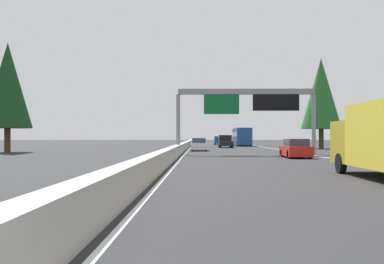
# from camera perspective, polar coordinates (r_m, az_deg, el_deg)

# --- Properties ---
(ground_plane) EXTENTS (320.00, 320.00, 0.00)m
(ground_plane) POSITION_cam_1_polar(r_m,az_deg,el_deg) (63.28, -0.53, -2.05)
(ground_plane) COLOR #262628
(median_barrier) EXTENTS (180.00, 0.56, 0.90)m
(median_barrier) POSITION_cam_1_polar(r_m,az_deg,el_deg) (83.27, -0.37, -1.38)
(median_barrier) COLOR #ADAAA3
(median_barrier) RESTS_ON ground
(shoulder_stripe_right) EXTENTS (160.00, 0.16, 0.01)m
(shoulder_stripe_right) POSITION_cam_1_polar(r_m,az_deg,el_deg) (73.91, 8.64, -1.82)
(shoulder_stripe_right) COLOR silver
(shoulder_stripe_right) RESTS_ON ground
(shoulder_stripe_median) EXTENTS (160.00, 0.16, 0.01)m
(shoulder_stripe_median) POSITION_cam_1_polar(r_m,az_deg,el_deg) (73.27, -0.13, -1.84)
(shoulder_stripe_median) COLOR silver
(shoulder_stripe_median) RESTS_ON ground
(sign_gantry_overhead) EXTENTS (0.50, 12.68, 5.98)m
(sign_gantry_overhead) POSITION_cam_1_polar(r_m,az_deg,el_deg) (42.40, 6.89, 3.66)
(sign_gantry_overhead) COLOR gray
(sign_gantry_overhead) RESTS_ON ground
(sedan_far_right) EXTENTS (4.40, 1.80, 1.47)m
(sedan_far_right) POSITION_cam_1_polar(r_m,az_deg,el_deg) (36.67, 12.68, -2.05)
(sedan_far_right) COLOR red
(sedan_far_right) RESTS_ON ground
(pickup_far_center) EXTENTS (5.60, 2.00, 1.86)m
(pickup_far_center) POSITION_cam_1_polar(r_m,az_deg,el_deg) (69.11, 4.13, -1.16)
(pickup_far_center) COLOR black
(pickup_far_center) RESTS_ON ground
(minivan_distant_a) EXTENTS (5.00, 1.95, 1.69)m
(minivan_distant_a) POSITION_cam_1_polar(r_m,az_deg,el_deg) (93.33, 3.37, -0.98)
(minivan_distant_a) COLOR #1E4793
(minivan_distant_a) RESTS_ON ground
(sedan_near_right) EXTENTS (4.40, 1.80, 1.47)m
(sedan_near_right) POSITION_cam_1_polar(r_m,az_deg,el_deg) (52.97, 0.85, -1.60)
(sedan_near_right) COLOR white
(sedan_near_right) RESTS_ON ground
(bus_mid_left) EXTENTS (11.50, 2.55, 3.10)m
(bus_mid_left) POSITION_cam_1_polar(r_m,az_deg,el_deg) (82.05, 6.15, -0.50)
(bus_mid_left) COLOR #1E4793
(bus_mid_left) RESTS_ON ground
(conifer_right_mid) EXTENTS (5.38, 5.38, 12.22)m
(conifer_right_mid) POSITION_cam_1_polar(r_m,az_deg,el_deg) (64.79, 15.62, 4.58)
(conifer_right_mid) COLOR #4C3823
(conifer_right_mid) RESTS_ON ground
(conifer_left_near) EXTENTS (5.05, 5.05, 11.49)m
(conifer_left_near) POSITION_cam_1_polar(r_m,az_deg,el_deg) (52.21, -21.78, 5.35)
(conifer_left_near) COLOR #4C3823
(conifer_left_near) RESTS_ON ground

